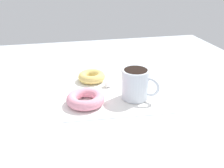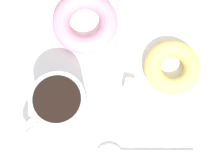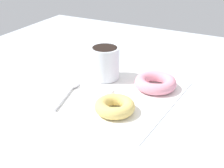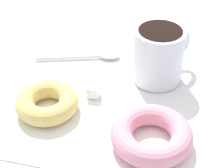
{
  "view_description": "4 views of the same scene",
  "coord_description": "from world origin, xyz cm",
  "px_view_note": "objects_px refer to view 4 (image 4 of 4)",
  "views": [
    {
      "loc": [
        68.69,
        -15.02,
        35.12
      ],
      "look_at": [
        0.21,
        -0.21,
        2.3
      ],
      "focal_mm": 40.0,
      "sensor_mm": 36.0,
      "label": 1
    },
    {
      "loc": [
        -3.21,
        13.13,
        58.79
      ],
      "look_at": [
        0.21,
        -0.21,
        2.3
      ],
      "focal_mm": 60.0,
      "sensor_mm": 36.0,
      "label": 2
    },
    {
      "loc": [
        -62.01,
        -32.68,
        37.03
      ],
      "look_at": [
        0.21,
        -0.21,
        2.3
      ],
      "focal_mm": 50.0,
      "sensor_mm": 36.0,
      "label": 3
    },
    {
      "loc": [
        8.16,
        -44.04,
        36.66
      ],
      "look_at": [
        0.21,
        -0.21,
        2.3
      ],
      "focal_mm": 60.0,
      "sensor_mm": 36.0,
      "label": 4
    }
  ],
  "objects_px": {
    "sugar_cube": "(93,91)",
    "spoon": "(97,56)",
    "donut_near_cup": "(152,135)",
    "donut_far": "(47,102)",
    "coffee_cup": "(159,54)"
  },
  "relations": [
    {
      "from": "sugar_cube",
      "to": "spoon",
      "type": "bearing_deg",
      "value": 98.98
    },
    {
      "from": "donut_near_cup",
      "to": "donut_far",
      "type": "xyz_separation_m",
      "value": [
        -0.15,
        0.04,
        -0.0
      ]
    },
    {
      "from": "donut_near_cup",
      "to": "donut_far",
      "type": "distance_m",
      "value": 0.16
    },
    {
      "from": "donut_far",
      "to": "donut_near_cup",
      "type": "bearing_deg",
      "value": -14.12
    },
    {
      "from": "coffee_cup",
      "to": "sugar_cube",
      "type": "relative_size",
      "value": 5.55
    },
    {
      "from": "coffee_cup",
      "to": "sugar_cube",
      "type": "bearing_deg",
      "value": -144.92
    },
    {
      "from": "donut_far",
      "to": "spoon",
      "type": "bearing_deg",
      "value": 74.04
    },
    {
      "from": "coffee_cup",
      "to": "donut_near_cup",
      "type": "xyz_separation_m",
      "value": [
        0.0,
        -0.15,
        -0.03
      ]
    },
    {
      "from": "donut_far",
      "to": "spoon",
      "type": "height_order",
      "value": "donut_far"
    },
    {
      "from": "donut_far",
      "to": "sugar_cube",
      "type": "distance_m",
      "value": 0.07
    },
    {
      "from": "coffee_cup",
      "to": "donut_far",
      "type": "distance_m",
      "value": 0.19
    },
    {
      "from": "coffee_cup",
      "to": "donut_near_cup",
      "type": "height_order",
      "value": "coffee_cup"
    },
    {
      "from": "donut_near_cup",
      "to": "spoon",
      "type": "xyz_separation_m",
      "value": [
        -0.11,
        0.19,
        -0.01
      ]
    },
    {
      "from": "donut_far",
      "to": "spoon",
      "type": "xyz_separation_m",
      "value": [
        0.04,
        0.15,
        -0.01
      ]
    },
    {
      "from": "coffee_cup",
      "to": "donut_far",
      "type": "relative_size",
      "value": 1.09
    }
  ]
}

